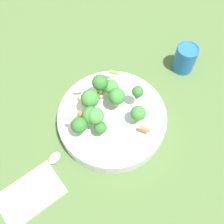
% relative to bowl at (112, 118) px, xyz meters
% --- Properties ---
extents(ground_plane, '(3.00, 3.00, 0.00)m').
position_rel_bowl_xyz_m(ground_plane, '(0.00, 0.00, -0.03)').
color(ground_plane, '#4C6B38').
extents(bowl, '(0.30, 0.30, 0.05)m').
position_rel_bowl_xyz_m(bowl, '(0.00, 0.00, 0.00)').
color(bowl, silver).
rests_on(bowl, ground_plane).
extents(pasta_salad, '(0.21, 0.21, 0.09)m').
position_rel_bowl_xyz_m(pasta_salad, '(-0.02, 0.02, 0.07)').
color(pasta_salad, '#8CB766').
rests_on(pasta_salad, bowl).
extents(cup, '(0.07, 0.07, 0.09)m').
position_rel_bowl_xyz_m(cup, '(0.29, 0.07, 0.02)').
color(cup, '#2366B2').
rests_on(cup, ground_plane).
extents(napkin, '(0.17, 0.12, 0.01)m').
position_rel_bowl_xyz_m(napkin, '(-0.27, -0.08, -0.02)').
color(napkin, white).
rests_on(napkin, ground_plane).
extents(spoon, '(0.16, 0.09, 0.01)m').
position_rel_bowl_xyz_m(spoon, '(-0.22, -0.04, -0.02)').
color(spoon, silver).
rests_on(spoon, napkin).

